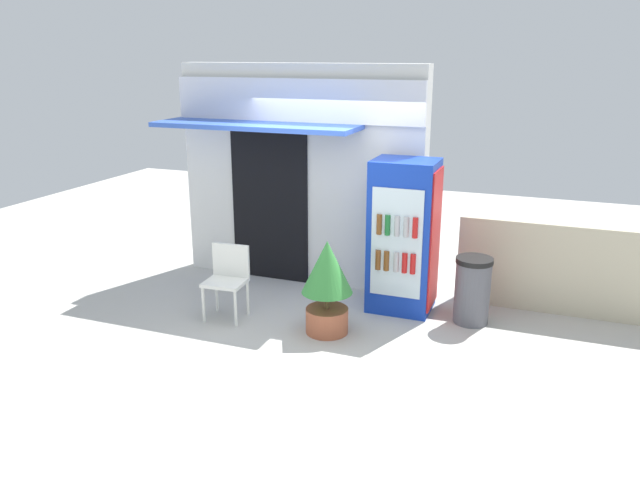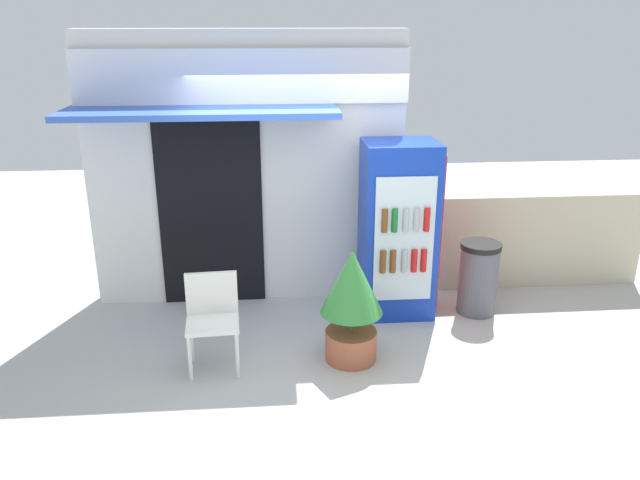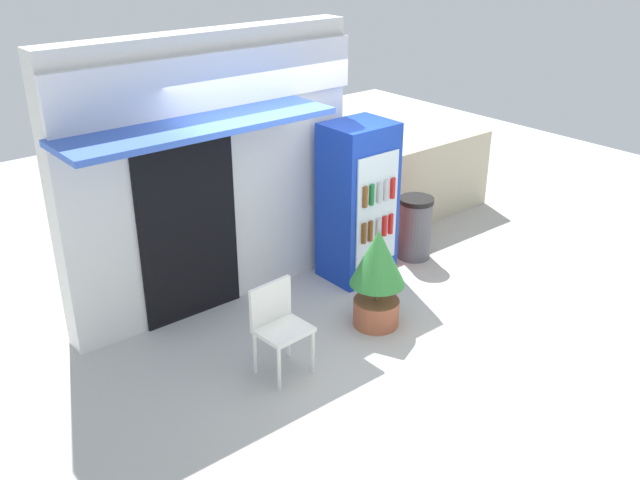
{
  "view_description": "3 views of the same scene",
  "coord_description": "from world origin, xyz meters",
  "px_view_note": "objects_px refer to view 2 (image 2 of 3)",
  "views": [
    {
      "loc": [
        2.56,
        -6.25,
        3.07
      ],
      "look_at": [
        -0.03,
        0.5,
        0.9
      ],
      "focal_mm": 35.11,
      "sensor_mm": 36.0,
      "label": 1
    },
    {
      "loc": [
        -0.43,
        -5.22,
        3.04
      ],
      "look_at": [
        0.04,
        0.35,
        1.03
      ],
      "focal_mm": 34.89,
      "sensor_mm": 36.0,
      "label": 2
    },
    {
      "loc": [
        -4.26,
        -4.68,
        3.94
      ],
      "look_at": [
        -0.16,
        0.28,
        0.98
      ],
      "focal_mm": 39.62,
      "sensor_mm": 36.0,
      "label": 3
    }
  ],
  "objects_px": {
    "drink_cooler": "(399,230)",
    "plastic_chair": "(212,313)",
    "potted_plant_near_shop": "(352,298)",
    "trash_bin": "(478,278)"
  },
  "relations": [
    {
      "from": "potted_plant_near_shop",
      "to": "trash_bin",
      "type": "relative_size",
      "value": 1.37
    },
    {
      "from": "plastic_chair",
      "to": "potted_plant_near_shop",
      "type": "distance_m",
      "value": 1.27
    },
    {
      "from": "potted_plant_near_shop",
      "to": "trash_bin",
      "type": "distance_m",
      "value": 1.74
    },
    {
      "from": "drink_cooler",
      "to": "trash_bin",
      "type": "distance_m",
      "value": 1.03
    },
    {
      "from": "drink_cooler",
      "to": "trash_bin",
      "type": "bearing_deg",
      "value": -7.02
    },
    {
      "from": "plastic_chair",
      "to": "trash_bin",
      "type": "relative_size",
      "value": 1.1
    },
    {
      "from": "drink_cooler",
      "to": "plastic_chair",
      "type": "relative_size",
      "value": 2.12
    },
    {
      "from": "potted_plant_near_shop",
      "to": "trash_bin",
      "type": "height_order",
      "value": "potted_plant_near_shop"
    },
    {
      "from": "drink_cooler",
      "to": "plastic_chair",
      "type": "height_order",
      "value": "drink_cooler"
    },
    {
      "from": "drink_cooler",
      "to": "trash_bin",
      "type": "relative_size",
      "value": 2.34
    }
  ]
}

